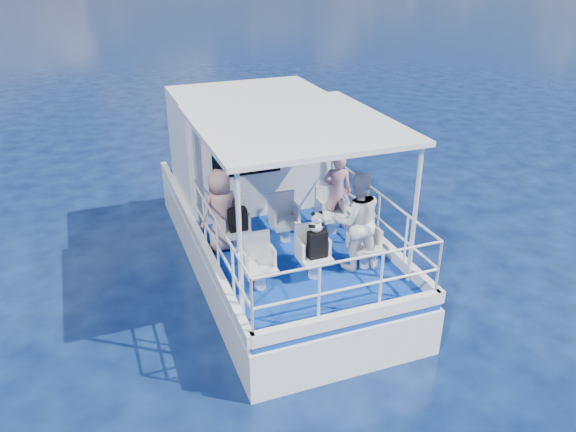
% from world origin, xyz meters
% --- Properties ---
extents(ground, '(2000.00, 2000.00, 0.00)m').
position_xyz_m(ground, '(0.00, 0.00, 0.00)').
color(ground, '#071237').
rests_on(ground, ground).
extents(hull, '(3.00, 7.00, 1.60)m').
position_xyz_m(hull, '(0.00, 1.00, 0.00)').
color(hull, white).
rests_on(hull, ground).
extents(deck, '(2.90, 6.90, 0.10)m').
position_xyz_m(deck, '(0.00, 1.00, 0.85)').
color(deck, navy).
rests_on(deck, hull).
extents(cabin, '(2.85, 2.00, 2.20)m').
position_xyz_m(cabin, '(0.00, 2.30, 2.00)').
color(cabin, white).
rests_on(cabin, deck).
extents(canopy, '(3.00, 3.20, 0.08)m').
position_xyz_m(canopy, '(0.00, -0.20, 3.14)').
color(canopy, white).
rests_on(canopy, cabin).
extents(canopy_posts, '(2.77, 2.97, 2.20)m').
position_xyz_m(canopy_posts, '(0.00, -0.25, 2.00)').
color(canopy_posts, white).
rests_on(canopy_posts, deck).
extents(railings, '(2.84, 3.59, 1.00)m').
position_xyz_m(railings, '(0.00, -0.58, 1.40)').
color(railings, white).
rests_on(railings, deck).
extents(seat_port_fwd, '(0.48, 0.46, 0.38)m').
position_xyz_m(seat_port_fwd, '(-0.90, 0.20, 1.09)').
color(seat_port_fwd, silver).
rests_on(seat_port_fwd, deck).
extents(seat_center_fwd, '(0.48, 0.46, 0.38)m').
position_xyz_m(seat_center_fwd, '(0.00, 0.20, 1.09)').
color(seat_center_fwd, silver).
rests_on(seat_center_fwd, deck).
extents(seat_stbd_fwd, '(0.48, 0.46, 0.38)m').
position_xyz_m(seat_stbd_fwd, '(0.90, 0.20, 1.09)').
color(seat_stbd_fwd, silver).
rests_on(seat_stbd_fwd, deck).
extents(seat_port_aft, '(0.48, 0.46, 0.38)m').
position_xyz_m(seat_port_aft, '(-0.90, -1.10, 1.09)').
color(seat_port_aft, silver).
rests_on(seat_port_aft, deck).
extents(seat_center_aft, '(0.48, 0.46, 0.38)m').
position_xyz_m(seat_center_aft, '(0.00, -1.10, 1.09)').
color(seat_center_aft, silver).
rests_on(seat_center_aft, deck).
extents(seat_stbd_aft, '(0.48, 0.46, 0.38)m').
position_xyz_m(seat_stbd_aft, '(0.90, -1.10, 1.09)').
color(seat_stbd_aft, silver).
rests_on(seat_stbd_aft, deck).
extents(passenger_port_fwd, '(0.62, 0.51, 1.44)m').
position_xyz_m(passenger_port_fwd, '(-1.11, 0.31, 1.62)').
color(passenger_port_fwd, tan).
rests_on(passenger_port_fwd, deck).
extents(passenger_stbd_fwd, '(0.61, 0.52, 1.43)m').
position_xyz_m(passenger_stbd_fwd, '(1.07, 0.38, 1.62)').
color(passenger_stbd_fwd, '#D38893').
rests_on(passenger_stbd_fwd, deck).
extents(passenger_stbd_aft, '(0.90, 0.75, 1.66)m').
position_xyz_m(passenger_stbd_aft, '(0.75, -1.03, 1.73)').
color(passenger_stbd_aft, white).
rests_on(passenger_stbd_aft, deck).
extents(backpack_port, '(0.31, 0.17, 0.40)m').
position_xyz_m(backpack_port, '(-0.87, 0.17, 1.48)').
color(backpack_port, black).
rests_on(backpack_port, seat_port_fwd).
extents(backpack_center, '(0.29, 0.16, 0.44)m').
position_xyz_m(backpack_center, '(0.03, -1.14, 1.50)').
color(backpack_center, black).
rests_on(backpack_center, seat_center_aft).
extents(compact_camera, '(0.11, 0.07, 0.07)m').
position_xyz_m(compact_camera, '(-0.85, 0.17, 1.71)').
color(compact_camera, black).
rests_on(compact_camera, backpack_port).
extents(panda, '(0.22, 0.18, 0.33)m').
position_xyz_m(panda, '(0.01, -1.13, 1.88)').
color(panda, white).
rests_on(panda, backpack_center).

